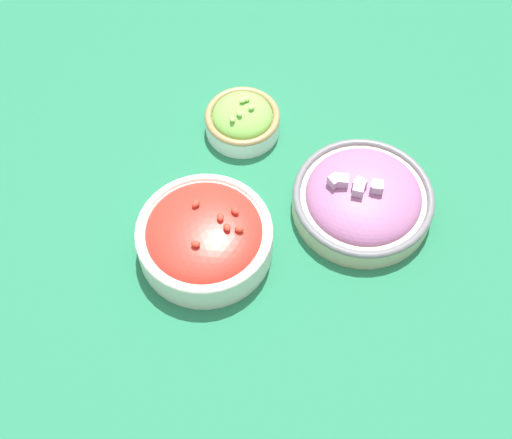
% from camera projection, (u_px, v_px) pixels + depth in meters
% --- Properties ---
extents(ground_plane, '(3.00, 3.00, 0.00)m').
position_uv_depth(ground_plane, '(256.00, 230.00, 1.09)').
color(ground_plane, '#23704C').
extents(bowl_lettuce, '(0.12, 0.12, 0.07)m').
position_uv_depth(bowl_lettuce, '(242.00, 119.00, 1.17)').
color(bowl_lettuce, white).
rests_on(bowl_lettuce, ground_plane).
extents(bowl_cherry_tomatoes, '(0.20, 0.20, 0.08)m').
position_uv_depth(bowl_cherry_tomatoes, '(205.00, 236.00, 1.05)').
color(bowl_cherry_tomatoes, silver).
rests_on(bowl_cherry_tomatoes, ground_plane).
extents(bowl_red_onion, '(0.22, 0.22, 0.08)m').
position_uv_depth(bowl_red_onion, '(363.00, 199.00, 1.09)').
color(bowl_red_onion, beige).
rests_on(bowl_red_onion, ground_plane).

